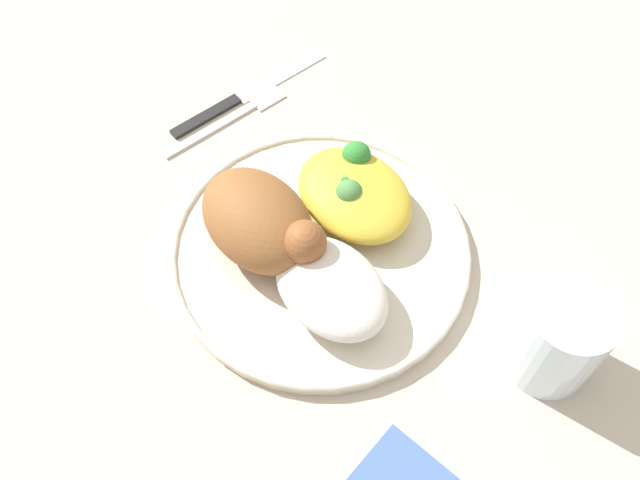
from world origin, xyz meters
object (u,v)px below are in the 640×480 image
Objects in this scene: rice_pile at (331,288)px; fork at (232,117)px; roasted_chicken at (261,222)px; knife at (237,98)px; mac_cheese_with_broccoli at (354,192)px; water_glass at (560,338)px; plate at (320,250)px.

fork is (-0.23, 0.06, -0.03)m from rice_pile.
roasted_chicken is at bearing -172.97° from rice_pile.
fork is 0.03m from knife.
water_glass is (0.21, 0.03, 0.01)m from mac_cheese_with_broccoli.
mac_cheese_with_broccoli reaches higher than plate.
fork is (-0.18, 0.03, -0.00)m from plate.
roasted_chicken is 1.41× the size of water_glass.
knife is at bearing 132.39° from fork.
plate reaches higher than knife.
roasted_chicken is at bearing -133.70° from plate.
knife is 0.40m from water_glass.
rice_pile is at bearing -29.36° from plate.
rice_pile is 0.10m from mac_cheese_with_broccoli.
water_glass is at bearing 6.67° from fork.
mac_cheese_with_broccoli is 0.60× the size of knife.
mac_cheese_with_broccoli is (-0.06, 0.08, -0.00)m from rice_pile.
knife is (-0.25, 0.08, -0.03)m from rice_pile.
rice_pile is 0.76× the size of fork.
mac_cheese_with_broccoli reaches higher than rice_pile.
rice_pile reaches higher than fork.
knife is at bearing -176.42° from water_glass.
fork is at bearing -173.33° from water_glass.
roasted_chicken is at bearing -153.63° from water_glass.
roasted_chicken is 1.08× the size of mac_cheese_with_broccoli.
roasted_chicken is at bearing -102.29° from mac_cheese_with_broccoli.
water_glass is at bearing 21.71° from plate.
rice_pile is (0.05, -0.03, 0.03)m from plate.
roasted_chicken reaches higher than rice_pile.
mac_cheese_with_broccoli is 0.19m from knife.
roasted_chicken is 0.09m from mac_cheese_with_broccoli.
plate is at bearing 150.64° from rice_pile.
plate is 1.87× the size of fork.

